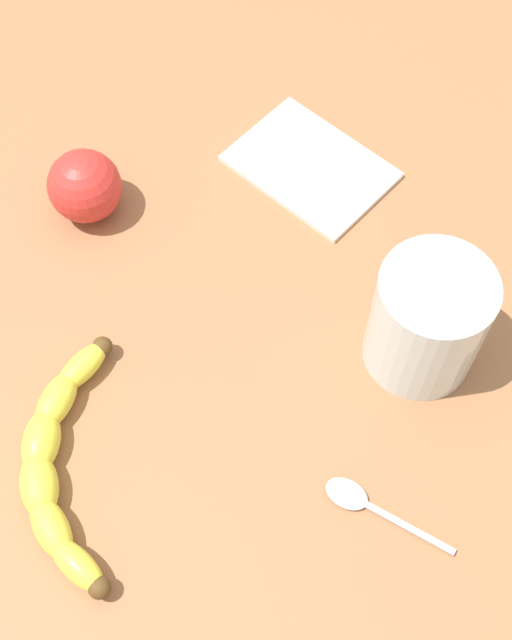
# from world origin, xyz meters

# --- Properties ---
(wooden_tabletop) EXTENTS (1.20, 1.20, 0.03)m
(wooden_tabletop) POSITION_xyz_m (0.00, 0.00, 0.01)
(wooden_tabletop) COLOR #94613E
(wooden_tabletop) RESTS_ON ground
(banana) EXTENTS (0.21, 0.12, 0.03)m
(banana) POSITION_xyz_m (-0.03, 0.14, 0.05)
(banana) COLOR yellow
(banana) RESTS_ON wooden_tabletop
(smoothie_glass) EXTENTS (0.10, 0.10, 0.11)m
(smoothie_glass) POSITION_xyz_m (-0.08, -0.18, 0.09)
(smoothie_glass) COLOR silver
(smoothie_glass) RESTS_ON wooden_tabletop
(apple_fruit) EXTENTS (0.07, 0.07, 0.07)m
(apple_fruit) POSITION_xyz_m (0.20, 0.01, 0.06)
(apple_fruit) COLOR red
(apple_fruit) RESTS_ON wooden_tabletop
(teaspoon) EXTENTS (0.10, 0.07, 0.01)m
(teaspoon) POSITION_xyz_m (-0.17, -0.06, 0.03)
(teaspoon) COLOR silver
(teaspoon) RESTS_ON wooden_tabletop
(folded_napkin) EXTENTS (0.18, 0.15, 0.01)m
(folded_napkin) POSITION_xyz_m (0.14, -0.20, 0.03)
(folded_napkin) COLOR white
(folded_napkin) RESTS_ON wooden_tabletop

